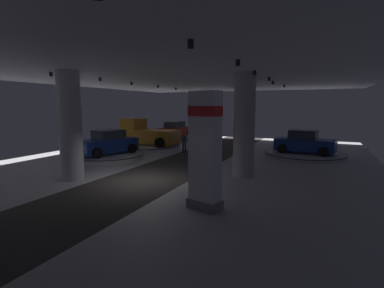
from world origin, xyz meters
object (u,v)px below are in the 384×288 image
(display_platform_mid_left, at_px, (108,156))
(brand_sign_pylon, at_px, (205,149))
(display_platform_deep_left, at_px, (175,138))
(display_car_deep_left, at_px, (175,130))
(display_platform_far_right, at_px, (304,154))
(display_car_mid_left, at_px, (108,143))
(visitor_walking_near, at_px, (184,142))
(column_right, at_px, (244,125))
(pickup_truck_far_left, at_px, (146,134))
(display_car_far_right, at_px, (305,143))
(display_platform_far_left, at_px, (149,146))
(column_left, at_px, (70,126))

(display_platform_mid_left, bearing_deg, brand_sign_pylon, -32.88)
(display_platform_deep_left, bearing_deg, display_car_deep_left, -97.02)
(display_platform_far_right, height_order, display_car_mid_left, display_car_mid_left)
(display_platform_mid_left, bearing_deg, display_car_mid_left, 74.26)
(visitor_walking_near, bearing_deg, display_car_mid_left, -129.59)
(column_right, height_order, brand_sign_pylon, column_right)
(pickup_truck_far_left, bearing_deg, brand_sign_pylon, -49.35)
(display_car_far_right, distance_m, display_platform_far_left, 12.97)
(visitor_walking_near, bearing_deg, display_platform_far_left, 164.83)
(display_platform_far_left, bearing_deg, brand_sign_pylon, -50.20)
(display_platform_mid_left, height_order, pickup_truck_far_left, pickup_truck_far_left)
(column_left, relative_size, display_platform_far_right, 0.95)
(column_left, xyz_separation_m, column_right, (7.86, 4.26, 0.00))
(display_platform_far_right, relative_size, display_car_far_right, 1.31)
(display_platform_far_right, bearing_deg, display_car_mid_left, -151.53)
(display_platform_far_right, bearing_deg, brand_sign_pylon, -101.68)
(display_platform_far_right, bearing_deg, column_left, -130.94)
(display_car_far_right, relative_size, display_platform_mid_left, 0.87)
(display_platform_deep_left, height_order, display_platform_far_left, display_platform_deep_left)
(display_platform_far_right, xyz_separation_m, display_platform_far_left, (-12.92, -1.21, 0.03))
(display_platform_deep_left, bearing_deg, display_platform_mid_left, -86.06)
(column_right, bearing_deg, pickup_truck_far_left, 147.47)
(display_car_deep_left, bearing_deg, display_car_far_right, -20.82)
(display_platform_far_right, distance_m, display_platform_far_left, 12.97)
(display_platform_mid_left, relative_size, display_platform_far_left, 0.90)
(pickup_truck_far_left, bearing_deg, display_car_mid_left, -85.04)
(display_platform_mid_left, bearing_deg, column_left, -67.34)
(display_platform_deep_left, relative_size, display_platform_mid_left, 0.97)
(column_left, distance_m, display_car_deep_left, 17.68)
(display_platform_far_right, distance_m, display_car_far_right, 0.88)
(display_car_mid_left, relative_size, display_platform_far_left, 0.80)
(display_car_far_right, distance_m, pickup_truck_far_left, 13.26)
(display_car_mid_left, bearing_deg, display_car_deep_left, 94.02)
(display_car_mid_left, height_order, pickup_truck_far_left, pickup_truck_far_left)
(column_right, height_order, display_car_deep_left, column_right)
(display_platform_far_right, height_order, display_car_far_right, display_car_far_right)
(column_right, relative_size, visitor_walking_near, 3.46)
(display_car_mid_left, height_order, display_platform_far_left, display_car_mid_left)
(column_right, xyz_separation_m, visitor_walking_near, (-6.22, 5.62, -1.84))
(visitor_walking_near, bearing_deg, display_platform_far_right, 14.41)
(column_left, height_order, display_car_far_right, column_left)
(column_left, distance_m, display_platform_mid_left, 6.22)
(display_car_mid_left, bearing_deg, display_platform_far_right, 28.47)
(display_car_mid_left, xyz_separation_m, display_platform_far_left, (-0.18, 5.70, -0.96))
(column_left, height_order, display_car_mid_left, column_left)
(visitor_walking_near, bearing_deg, display_platform_deep_left, 121.92)
(column_left, bearing_deg, display_car_far_right, 49.15)
(display_car_mid_left, distance_m, visitor_walking_near, 6.00)
(column_left, distance_m, display_platform_deep_left, 17.81)
(display_car_far_right, bearing_deg, display_platform_mid_left, -151.37)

